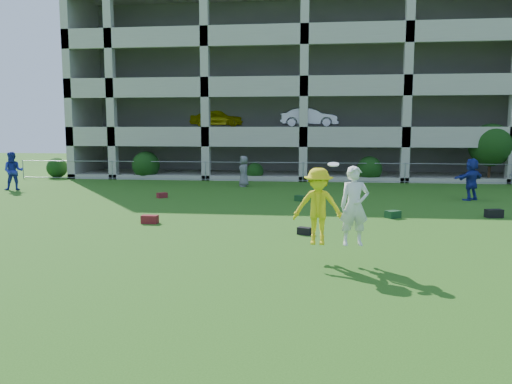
# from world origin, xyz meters

# --- Properties ---
(ground) EXTENTS (100.00, 100.00, 0.00)m
(ground) POSITION_xyz_m (0.00, 0.00, 0.00)
(ground) COLOR #235114
(ground) RESTS_ON ground
(bystander_a) EXTENTS (1.19, 1.08, 2.01)m
(bystander_a) POSITION_xyz_m (-14.87, 13.07, 1.00)
(bystander_a) COLOR #212E9A
(bystander_a) RESTS_ON ground
(bystander_c) EXTENTS (0.77, 0.96, 1.70)m
(bystander_c) POSITION_xyz_m (-3.19, 16.11, 0.85)
(bystander_c) COLOR slate
(bystander_c) RESTS_ON ground
(bystander_d) EXTENTS (1.74, 1.50, 1.90)m
(bystander_d) POSITION_xyz_m (7.68, 12.09, 0.95)
(bystander_d) COLOR navy
(bystander_d) RESTS_ON ground
(bag_red_a) EXTENTS (0.56, 0.32, 0.28)m
(bag_red_a) POSITION_xyz_m (-4.87, 5.07, 0.14)
(bag_red_a) COLOR #5D1A10
(bag_red_a) RESTS_ON ground
(bag_black_b) EXTENTS (0.46, 0.38, 0.22)m
(bag_black_b) POSITION_xyz_m (0.40, 3.89, 0.11)
(bag_black_b) COLOR black
(bag_black_b) RESTS_ON ground
(bag_green_c) EXTENTS (0.61, 0.57, 0.26)m
(bag_green_c) POSITION_xyz_m (3.52, 7.12, 0.13)
(bag_green_c) COLOR #123314
(bag_green_c) RESTS_ON ground
(bag_black_e) EXTENTS (0.65, 0.43, 0.30)m
(bag_black_e) POSITION_xyz_m (7.18, 7.60, 0.15)
(bag_black_e) COLOR black
(bag_black_e) RESTS_ON ground
(bag_red_f) EXTENTS (0.52, 0.51, 0.24)m
(bag_red_f) POSITION_xyz_m (-6.35, 11.22, 0.12)
(bag_red_f) COLOR #5E1F10
(bag_red_f) RESTS_ON ground
(bag_green_g) EXTENTS (0.58, 0.51, 0.25)m
(bag_green_g) POSITION_xyz_m (0.10, 10.91, 0.12)
(bag_green_g) COLOR #14381A
(bag_green_g) RESTS_ON ground
(frisbee_contest) EXTENTS (1.84, 0.73, 1.98)m
(frisbee_contest) POSITION_xyz_m (1.02, 0.79, 1.37)
(frisbee_contest) COLOR yellow
(frisbee_contest) RESTS_ON ground
(parking_garage) EXTENTS (30.00, 14.00, 12.00)m
(parking_garage) POSITION_xyz_m (-0.01, 27.70, 6.01)
(parking_garage) COLOR #9E998C
(parking_garage) RESTS_ON ground
(fence) EXTENTS (36.06, 0.06, 1.20)m
(fence) POSITION_xyz_m (0.00, 19.00, 0.61)
(fence) COLOR gray
(fence) RESTS_ON ground
(shrub_row) EXTENTS (34.38, 2.52, 3.50)m
(shrub_row) POSITION_xyz_m (4.59, 19.70, 1.51)
(shrub_row) COLOR #163D11
(shrub_row) RESTS_ON ground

